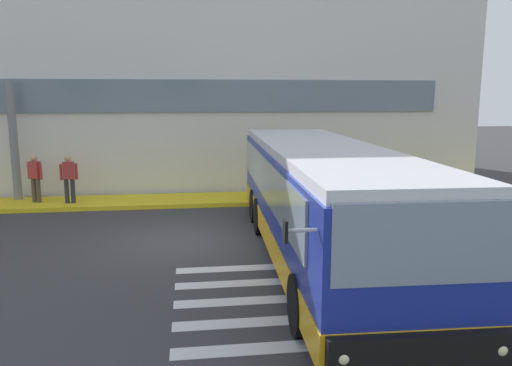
{
  "coord_description": "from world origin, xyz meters",
  "views": [
    {
      "loc": [
        0.18,
        -12.96,
        3.82
      ],
      "look_at": [
        1.9,
        0.04,
        1.5
      ],
      "focal_mm": 34.82,
      "sensor_mm": 36.0,
      "label": 1
    }
  ],
  "objects_px": {
    "entry_support_column": "(14,141)",
    "passenger_by_doorway": "(69,175)",
    "passenger_near_column": "(35,176)",
    "bus_main_foreground": "(321,204)"
  },
  "relations": [
    {
      "from": "bus_main_foreground",
      "to": "passenger_by_doorway",
      "type": "distance_m",
      "value": 9.68
    },
    {
      "from": "entry_support_column",
      "to": "bus_main_foreground",
      "type": "relative_size",
      "value": 0.37
    },
    {
      "from": "bus_main_foreground",
      "to": "passenger_by_doorway",
      "type": "bearing_deg",
      "value": 137.67
    },
    {
      "from": "entry_support_column",
      "to": "passenger_near_column",
      "type": "bearing_deg",
      "value": -36.56
    },
    {
      "from": "entry_support_column",
      "to": "passenger_by_doorway",
      "type": "bearing_deg",
      "value": -23.48
    },
    {
      "from": "entry_support_column",
      "to": "passenger_by_doorway",
      "type": "xyz_separation_m",
      "value": [
        1.99,
        -0.86,
        -1.12
      ]
    },
    {
      "from": "entry_support_column",
      "to": "passenger_by_doorway",
      "type": "height_order",
      "value": "entry_support_column"
    },
    {
      "from": "passenger_near_column",
      "to": "passenger_by_doorway",
      "type": "xyz_separation_m",
      "value": [
        1.19,
        -0.27,
        0.03
      ]
    },
    {
      "from": "entry_support_column",
      "to": "passenger_near_column",
      "type": "height_order",
      "value": "entry_support_column"
    },
    {
      "from": "passenger_near_column",
      "to": "entry_support_column",
      "type": "bearing_deg",
      "value": 143.44
    }
  ]
}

